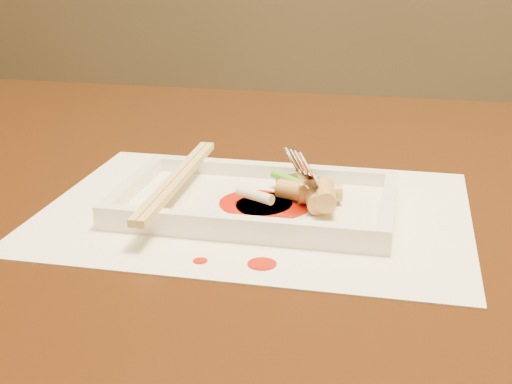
% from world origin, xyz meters
% --- Properties ---
extents(table, '(1.40, 0.90, 0.75)m').
position_xyz_m(table, '(0.00, 0.00, 0.65)').
color(table, black).
rests_on(table, ground).
extents(placemat, '(0.40, 0.30, 0.00)m').
position_xyz_m(placemat, '(0.07, -0.08, 0.75)').
color(placemat, white).
rests_on(placemat, table).
extents(sauce_splatter_a, '(0.02, 0.02, 0.00)m').
position_xyz_m(sauce_splatter_a, '(0.10, -0.20, 0.75)').
color(sauce_splatter_a, '#B01405').
rests_on(sauce_splatter_a, placemat).
extents(sauce_splatter_b, '(0.01, 0.01, 0.00)m').
position_xyz_m(sauce_splatter_b, '(0.05, -0.20, 0.75)').
color(sauce_splatter_b, '#B01405').
rests_on(sauce_splatter_b, placemat).
extents(plate_base, '(0.26, 0.16, 0.01)m').
position_xyz_m(plate_base, '(0.07, -0.08, 0.76)').
color(plate_base, white).
rests_on(plate_base, placemat).
extents(plate_rim_far, '(0.26, 0.01, 0.01)m').
position_xyz_m(plate_rim_far, '(0.07, -0.01, 0.77)').
color(plate_rim_far, white).
rests_on(plate_rim_far, plate_base).
extents(plate_rim_near, '(0.26, 0.01, 0.01)m').
position_xyz_m(plate_rim_near, '(0.07, -0.16, 0.77)').
color(plate_rim_near, white).
rests_on(plate_rim_near, plate_base).
extents(plate_rim_left, '(0.01, 0.14, 0.01)m').
position_xyz_m(plate_rim_left, '(-0.06, -0.08, 0.77)').
color(plate_rim_left, white).
rests_on(plate_rim_left, plate_base).
extents(plate_rim_right, '(0.01, 0.14, 0.01)m').
position_xyz_m(plate_rim_right, '(0.19, -0.08, 0.77)').
color(plate_rim_right, white).
rests_on(plate_rim_right, plate_base).
extents(veg_piece, '(0.05, 0.05, 0.01)m').
position_xyz_m(veg_piece, '(0.10, -0.04, 0.77)').
color(veg_piece, black).
rests_on(veg_piece, plate_base).
extents(scallion_white, '(0.04, 0.03, 0.01)m').
position_xyz_m(scallion_white, '(0.07, -0.10, 0.77)').
color(scallion_white, '#EAEACC').
rests_on(scallion_white, plate_base).
extents(scallion_green, '(0.07, 0.06, 0.01)m').
position_xyz_m(scallion_green, '(0.11, -0.06, 0.77)').
color(scallion_green, '#429B19').
rests_on(scallion_green, plate_base).
extents(chopstick_a, '(0.01, 0.23, 0.01)m').
position_xyz_m(chopstick_a, '(-0.02, -0.08, 0.78)').
color(chopstick_a, tan).
rests_on(chopstick_a, plate_rim_near).
extents(chopstick_b, '(0.01, 0.23, 0.01)m').
position_xyz_m(chopstick_b, '(-0.01, -0.08, 0.78)').
color(chopstick_b, tan).
rests_on(chopstick_b, plate_rim_near).
extents(fork, '(0.09, 0.10, 0.14)m').
position_xyz_m(fork, '(0.14, -0.06, 0.83)').
color(fork, silver).
rests_on(fork, plate_base).
extents(sauce_blob_0, '(0.07, 0.07, 0.00)m').
position_xyz_m(sauce_blob_0, '(0.07, -0.09, 0.76)').
color(sauce_blob_0, '#B01405').
rests_on(sauce_blob_0, plate_base).
extents(sauce_blob_1, '(0.07, 0.07, 0.00)m').
position_xyz_m(sauce_blob_1, '(0.08, -0.09, 0.76)').
color(sauce_blob_1, '#B01405').
rests_on(sauce_blob_1, plate_base).
extents(rice_cake_0, '(0.04, 0.03, 0.02)m').
position_xyz_m(rice_cake_0, '(0.10, -0.07, 0.77)').
color(rice_cake_0, tan).
rests_on(rice_cake_0, plate_base).
extents(rice_cake_1, '(0.03, 0.05, 0.02)m').
position_xyz_m(rice_cake_1, '(0.12, -0.08, 0.77)').
color(rice_cake_1, tan).
rests_on(rice_cake_1, plate_base).
extents(rice_cake_2, '(0.03, 0.05, 0.02)m').
position_xyz_m(rice_cake_2, '(0.13, -0.09, 0.78)').
color(rice_cake_2, tan).
rests_on(rice_cake_2, plate_base).
extents(rice_cake_3, '(0.04, 0.03, 0.02)m').
position_xyz_m(rice_cake_3, '(0.13, -0.07, 0.77)').
color(rice_cake_3, tan).
rests_on(rice_cake_3, plate_base).
extents(rice_cake_4, '(0.03, 0.05, 0.02)m').
position_xyz_m(rice_cake_4, '(0.11, -0.05, 0.77)').
color(rice_cake_4, tan).
rests_on(rice_cake_4, plate_base).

